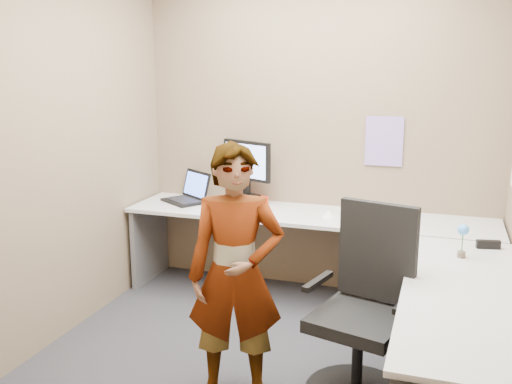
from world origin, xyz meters
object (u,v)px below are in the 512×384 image
(office_chair, at_px, (363,323))
(desk, at_px, (348,259))
(person, at_px, (236,275))
(monitor, at_px, (247,164))

(office_chair, bearing_deg, desk, 122.08)
(office_chair, relative_size, person, 0.75)
(desk, bearing_deg, monitor, 142.51)
(monitor, bearing_deg, person, -50.11)
(desk, xyz_separation_m, office_chair, (0.21, -0.69, -0.13))
(monitor, bearing_deg, desk, -15.05)
(office_chair, distance_m, person, 0.79)
(desk, height_order, person, person)
(desk, distance_m, monitor, 1.37)
(person, bearing_deg, office_chair, 0.98)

